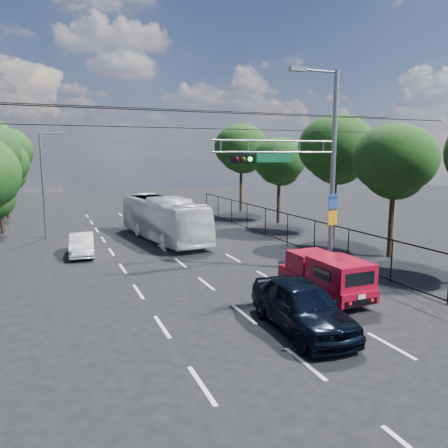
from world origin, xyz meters
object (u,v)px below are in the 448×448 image
signal_mast (312,163)px  white_van (82,245)px  navy_hatchback (302,306)px  red_pickup (326,275)px  white_bus (163,218)px

signal_mast → white_van: size_ratio=2.56×
signal_mast → navy_hatchback: 8.48m
white_van → signal_mast: bearing=-34.1°
red_pickup → navy_hatchback: bearing=-136.9°
navy_hatchback → white_bus: bearing=94.9°
white_bus → white_van: white_bus is taller
red_pickup → signal_mast: bearing=67.0°
red_pickup → white_bus: 14.38m
navy_hatchback → white_van: 14.95m
red_pickup → white_van: (-8.48, 11.28, -0.31)m
signal_mast → navy_hatchback: bearing=-124.8°
navy_hatchback → white_bus: size_ratio=0.47×
signal_mast → white_bus: (-4.52, 10.59, -3.81)m
white_bus → white_van: bearing=-160.4°
navy_hatchback → white_van: (-5.82, 13.77, -0.21)m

